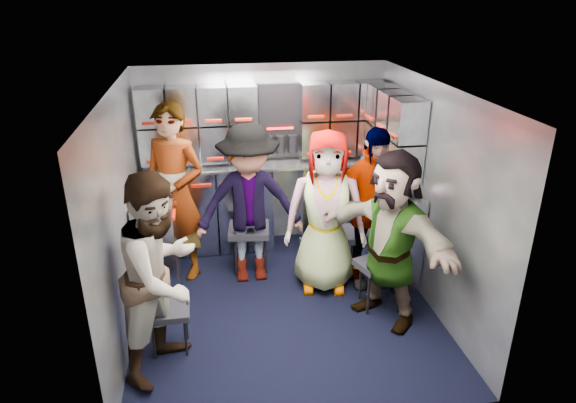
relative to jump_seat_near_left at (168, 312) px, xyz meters
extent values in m
plane|color=black|center=(1.05, 0.47, -0.37)|extent=(3.00, 3.00, 0.00)
cube|color=gray|center=(1.05, 1.97, 0.68)|extent=(2.80, 0.04, 2.10)
cube|color=gray|center=(-0.35, 0.47, 0.68)|extent=(0.04, 3.00, 2.10)
cube|color=gray|center=(2.45, 0.47, 0.68)|extent=(0.04, 3.00, 2.10)
cube|color=silver|center=(1.05, 0.47, 1.73)|extent=(2.80, 3.00, 0.02)
cube|color=gray|center=(1.05, 1.76, 0.13)|extent=(2.68, 0.38, 0.99)
cube|color=gray|center=(-0.14, 1.03, 0.13)|extent=(0.38, 0.76, 0.99)
cube|color=silver|center=(1.05, 1.76, 0.65)|extent=(2.68, 0.42, 0.03)
cube|color=gray|center=(1.05, 1.82, 1.12)|extent=(2.68, 0.28, 0.82)
cube|color=gray|center=(2.30, 1.17, 1.12)|extent=(0.28, 1.00, 0.82)
cube|color=gray|center=(2.30, 1.07, 0.13)|extent=(0.28, 1.20, 1.00)
cube|color=#9C1305|center=(1.05, 1.56, 0.51)|extent=(2.60, 0.02, 0.03)
cube|color=black|center=(0.00, 0.00, 0.02)|extent=(0.35, 0.34, 0.06)
cylinder|color=black|center=(-0.13, -0.11, -0.18)|extent=(0.02, 0.02, 0.37)
cylinder|color=black|center=(0.13, -0.11, -0.18)|extent=(0.02, 0.02, 0.37)
cylinder|color=black|center=(-0.13, 0.11, -0.18)|extent=(0.02, 0.02, 0.37)
cylinder|color=black|center=(0.13, 0.11, -0.18)|extent=(0.02, 0.02, 0.37)
cube|color=black|center=(0.79, 1.23, 0.10)|extent=(0.47, 0.45, 0.07)
cylinder|color=black|center=(0.64, 1.10, -0.14)|extent=(0.03, 0.03, 0.45)
cylinder|color=black|center=(0.95, 1.10, -0.14)|extent=(0.03, 0.03, 0.45)
cylinder|color=black|center=(0.64, 1.37, -0.14)|extent=(0.03, 0.03, 0.45)
cylinder|color=black|center=(0.95, 1.37, -0.14)|extent=(0.03, 0.03, 0.45)
cube|color=black|center=(1.51, 0.95, 0.02)|extent=(0.42, 0.40, 0.06)
cylinder|color=black|center=(1.38, 0.84, -0.18)|extent=(0.02, 0.02, 0.37)
cylinder|color=black|center=(1.64, 0.84, -0.18)|extent=(0.02, 0.02, 0.37)
cylinder|color=black|center=(1.38, 1.06, -0.18)|extent=(0.02, 0.02, 0.37)
cylinder|color=black|center=(1.64, 1.06, -0.18)|extent=(0.02, 0.02, 0.37)
cube|color=black|center=(1.97, 0.96, 0.09)|extent=(0.48, 0.46, 0.07)
cylinder|color=black|center=(1.82, 0.83, -0.15)|extent=(0.03, 0.03, 0.44)
cylinder|color=black|center=(2.13, 0.83, -0.15)|extent=(0.03, 0.03, 0.44)
cylinder|color=black|center=(1.82, 1.09, -0.15)|extent=(0.03, 0.03, 0.44)
cylinder|color=black|center=(2.13, 1.09, -0.15)|extent=(0.03, 0.03, 0.44)
cube|color=black|center=(1.95, 0.33, 0.07)|extent=(0.50, 0.49, 0.06)
cylinder|color=black|center=(1.81, 0.21, -0.16)|extent=(0.03, 0.03, 0.42)
cylinder|color=black|center=(2.10, 0.21, -0.16)|extent=(0.03, 0.03, 0.42)
cylinder|color=black|center=(1.81, 0.46, -0.16)|extent=(0.03, 0.03, 0.42)
cylinder|color=black|center=(2.10, 0.46, -0.16)|extent=(0.03, 0.03, 0.42)
imported|color=black|center=(0.05, 1.27, 0.56)|extent=(0.80, 0.71, 1.85)
imported|color=black|center=(0.00, -0.18, 0.47)|extent=(0.96, 1.02, 1.67)
imported|color=black|center=(0.79, 1.05, 0.47)|extent=(1.08, 0.62, 1.67)
imported|color=black|center=(1.51, 0.77, 0.46)|extent=(0.90, 0.68, 1.65)
imported|color=black|center=(1.97, 0.78, 0.46)|extent=(0.98, 0.41, 1.66)
imported|color=black|center=(1.95, 0.15, 0.45)|extent=(1.22, 1.53, 1.63)
cylinder|color=white|center=(0.10, 1.71, 0.79)|extent=(0.07, 0.07, 0.26)
cylinder|color=white|center=(0.79, 1.71, 0.78)|extent=(0.06, 0.06, 0.23)
cylinder|color=white|center=(2.17, 1.71, 0.79)|extent=(0.06, 0.06, 0.25)
cylinder|color=tan|center=(0.05, 1.70, 0.71)|extent=(0.09, 0.09, 0.10)
cylinder|color=tan|center=(1.77, 1.70, 0.72)|extent=(0.07, 0.07, 0.11)
camera|label=1|loc=(0.40, -3.68, 2.52)|focal=32.00mm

